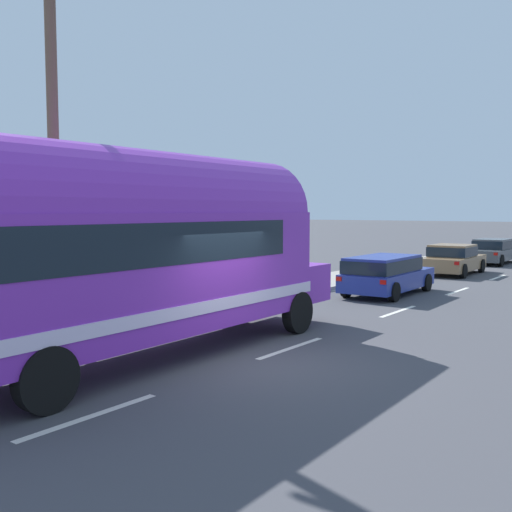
{
  "coord_description": "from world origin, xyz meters",
  "views": [
    {
      "loc": [
        6.79,
        -8.9,
        2.95
      ],
      "look_at": [
        -1.7,
        2.44,
        1.84
      ],
      "focal_mm": 41.1,
      "sensor_mm": 36.0,
      "label": 1
    }
  ],
  "objects_px": {
    "car_second": "(453,258)",
    "painted_bus": "(122,244)",
    "utility_pole": "(53,141)",
    "car_third": "(493,250)",
    "car_lead": "(385,272)"
  },
  "relations": [
    {
      "from": "painted_bus",
      "to": "car_lead",
      "type": "height_order",
      "value": "painted_bus"
    },
    {
      "from": "utility_pole",
      "to": "car_third",
      "type": "distance_m",
      "value": 26.6
    },
    {
      "from": "painted_bus",
      "to": "car_third",
      "type": "xyz_separation_m",
      "value": [
        -0.21,
        26.46,
        -1.56
      ]
    },
    {
      "from": "car_lead",
      "to": "car_third",
      "type": "height_order",
      "value": "same"
    },
    {
      "from": "painted_bus",
      "to": "car_second",
      "type": "xyz_separation_m",
      "value": [
        -0.23,
        19.69,
        -1.57
      ]
    },
    {
      "from": "car_second",
      "to": "car_third",
      "type": "bearing_deg",
      "value": 89.83
    },
    {
      "from": "car_lead",
      "to": "car_second",
      "type": "xyz_separation_m",
      "value": [
        -0.33,
        8.09,
        -0.06
      ]
    },
    {
      "from": "car_second",
      "to": "car_third",
      "type": "distance_m",
      "value": 6.77
    },
    {
      "from": "utility_pole",
      "to": "car_second",
      "type": "xyz_separation_m",
      "value": [
        2.18,
        19.48,
        -3.69
      ]
    },
    {
      "from": "car_lead",
      "to": "car_third",
      "type": "distance_m",
      "value": 14.87
    },
    {
      "from": "car_second",
      "to": "painted_bus",
      "type": "bearing_deg",
      "value": -89.34
    },
    {
      "from": "utility_pole",
      "to": "painted_bus",
      "type": "height_order",
      "value": "utility_pole"
    },
    {
      "from": "painted_bus",
      "to": "car_third",
      "type": "bearing_deg",
      "value": 90.45
    },
    {
      "from": "utility_pole",
      "to": "car_third",
      "type": "height_order",
      "value": "utility_pole"
    },
    {
      "from": "car_second",
      "to": "car_third",
      "type": "height_order",
      "value": "same"
    }
  ]
}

